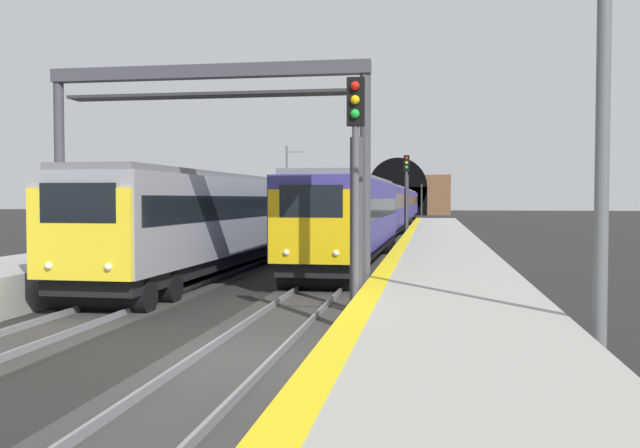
% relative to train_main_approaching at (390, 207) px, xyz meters
% --- Properties ---
extents(ground_plane, '(320.00, 320.00, 0.00)m').
position_rel_train_main_approaching_xyz_m(ground_plane, '(-47.35, -0.00, -2.27)').
color(ground_plane, black).
extents(platform_right, '(112.00, 3.75, 1.07)m').
position_rel_train_main_approaching_xyz_m(platform_right, '(-47.35, -3.89, -1.73)').
color(platform_right, '#9E9B93').
rests_on(platform_right, ground_plane).
extents(platform_right_edge_strip, '(112.00, 0.50, 0.01)m').
position_rel_train_main_approaching_xyz_m(platform_right_edge_strip, '(-47.35, -2.27, -1.19)').
color(platform_right_edge_strip, yellow).
rests_on(platform_right_edge_strip, platform_right).
extents(track_main_line, '(160.00, 2.83, 0.21)m').
position_rel_train_main_approaching_xyz_m(track_main_line, '(-47.35, -0.00, -2.23)').
color(track_main_line, '#383533').
rests_on(track_main_line, ground_plane).
extents(track_adjacent_line, '(160.00, 2.63, 0.21)m').
position_rel_train_main_approaching_xyz_m(track_adjacent_line, '(-47.35, 4.87, -2.23)').
color(track_adjacent_line, '#383533').
rests_on(track_adjacent_line, ground_plane).
extents(train_main_approaching, '(78.15, 3.03, 3.96)m').
position_rel_train_main_approaching_xyz_m(train_main_approaching, '(0.00, 0.00, 0.00)').
color(train_main_approaching, navy).
rests_on(train_main_approaching, ground_plane).
extents(train_adjacent_platform, '(40.20, 3.26, 3.93)m').
position_rel_train_main_approaching_xyz_m(train_adjacent_platform, '(-23.93, 4.87, -0.02)').
color(train_adjacent_platform, gray).
rests_on(train_adjacent_platform, ground_plane).
extents(railway_signal_near, '(0.39, 0.38, 5.65)m').
position_rel_train_main_approaching_xyz_m(railway_signal_near, '(-44.62, -1.87, 1.13)').
color(railway_signal_near, '#4C4C54').
rests_on(railway_signal_near, ground_plane).
extents(railway_signal_mid, '(0.39, 0.38, 5.82)m').
position_rel_train_main_approaching_xyz_m(railway_signal_mid, '(-14.05, -1.87, 1.22)').
color(railway_signal_mid, '#38383D').
rests_on(railway_signal_mid, ground_plane).
extents(railway_signal_far, '(0.39, 0.38, 5.37)m').
position_rel_train_main_approaching_xyz_m(railway_signal_far, '(52.93, -1.87, 0.87)').
color(railway_signal_far, '#38383D').
rests_on(railway_signal_far, ground_plane).
extents(overhead_signal_gantry, '(0.70, 8.78, 6.56)m').
position_rel_train_main_approaching_xyz_m(overhead_signal_gantry, '(-41.91, 2.43, 2.74)').
color(overhead_signal_gantry, '#3F3F47').
rests_on(overhead_signal_gantry, ground_plane).
extents(tunnel_portal, '(2.57, 18.40, 10.30)m').
position_rel_train_main_approaching_xyz_m(tunnel_portal, '(63.34, 2.43, 1.31)').
color(tunnel_portal, brown).
rests_on(tunnel_portal, ground_plane).
extents(catenary_mast_near, '(0.22, 1.91, 7.84)m').
position_rel_train_main_approaching_xyz_m(catenary_mast_near, '(-48.24, -6.14, 1.75)').
color(catenary_mast_near, '#595B60').
rests_on(catenary_mast_near, ground_plane).
extents(catenary_mast_far, '(0.22, 1.77, 8.29)m').
position_rel_train_main_approaching_xyz_m(catenary_mast_far, '(9.08, 11.01, 1.97)').
color(catenary_mast_far, '#595B60').
rests_on(catenary_mast_far, ground_plane).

